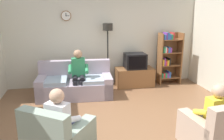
# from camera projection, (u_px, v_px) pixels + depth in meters

# --- Properties ---
(ground_plane) EXTENTS (12.00, 12.00, 0.00)m
(ground_plane) POSITION_uv_depth(u_px,v_px,m) (125.00, 125.00, 4.50)
(ground_plane) COLOR brown
(back_wall_assembly) EXTENTS (6.20, 0.17, 2.70)m
(back_wall_assembly) POSITION_uv_depth(u_px,v_px,m) (103.00, 40.00, 6.66)
(back_wall_assembly) COLOR beige
(back_wall_assembly) RESTS_ON ground_plane
(couch) EXTENTS (1.95, 0.99, 0.90)m
(couch) POSITION_uv_depth(u_px,v_px,m) (75.00, 85.00, 5.91)
(couch) COLOR #A899A8
(couch) RESTS_ON ground_plane
(tv_stand) EXTENTS (1.10, 0.56, 0.55)m
(tv_stand) POSITION_uv_depth(u_px,v_px,m) (134.00, 77.00, 6.71)
(tv_stand) COLOR brown
(tv_stand) RESTS_ON ground_plane
(tv) EXTENTS (0.60, 0.49, 0.44)m
(tv) POSITION_uv_depth(u_px,v_px,m) (135.00, 61.00, 6.56)
(tv) COLOR black
(tv) RESTS_ON tv_stand
(bookshelf) EXTENTS (0.68, 0.36, 1.57)m
(bookshelf) POSITION_uv_depth(u_px,v_px,m) (168.00, 57.00, 6.83)
(bookshelf) COLOR brown
(bookshelf) RESTS_ON ground_plane
(floor_lamp) EXTENTS (0.28, 0.28, 1.85)m
(floor_lamp) POSITION_uv_depth(u_px,v_px,m) (108.00, 38.00, 6.36)
(floor_lamp) COLOR black
(floor_lamp) RESTS_ON ground_plane
(armchair_near_window) EXTENTS (1.16, 1.18, 0.90)m
(armchair_near_window) POSITION_uv_depth(u_px,v_px,m) (60.00, 140.00, 3.45)
(armchair_near_window) COLOR gray
(armchair_near_window) RESTS_ON ground_plane
(armchair_near_bookshelf) EXTENTS (0.89, 0.96, 0.90)m
(armchair_near_bookshelf) POSITION_uv_depth(u_px,v_px,m) (214.00, 133.00, 3.65)
(armchair_near_bookshelf) COLOR tan
(armchair_near_bookshelf) RESTS_ON ground_plane
(person_on_couch) EXTENTS (0.53, 0.55, 1.24)m
(person_on_couch) POSITION_uv_depth(u_px,v_px,m) (79.00, 71.00, 5.72)
(person_on_couch) COLOR #338C59
(person_on_couch) RESTS_ON ground_plane
(person_in_left_armchair) EXTENTS (0.61, 0.64, 1.12)m
(person_in_left_armchair) POSITION_uv_depth(u_px,v_px,m) (62.00, 119.00, 3.45)
(person_in_left_armchair) COLOR silver
(person_in_left_armchair) RESTS_ON ground_plane
(person_in_right_armchair) EXTENTS (0.54, 0.57, 1.12)m
(person_in_right_armchair) POSITION_uv_depth(u_px,v_px,m) (212.00, 113.00, 3.65)
(person_in_right_armchair) COLOR yellow
(person_in_right_armchair) RESTS_ON ground_plane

